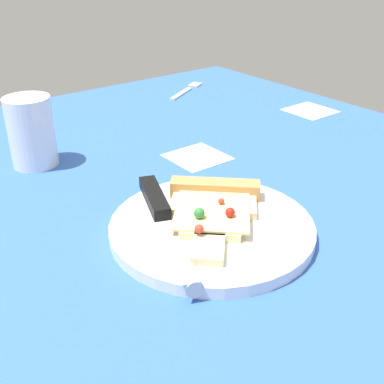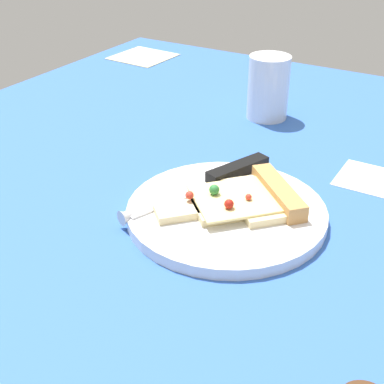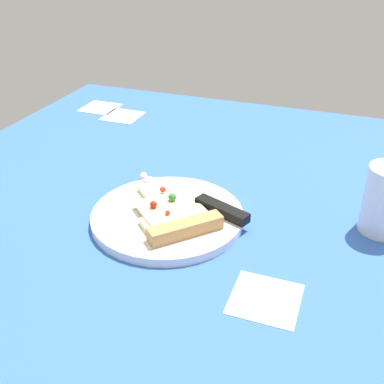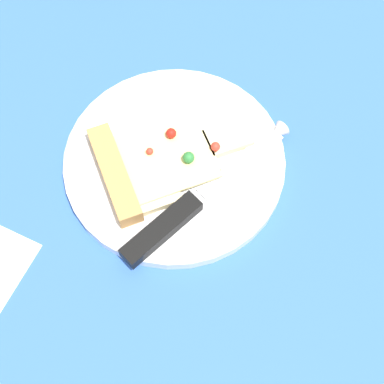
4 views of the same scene
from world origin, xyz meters
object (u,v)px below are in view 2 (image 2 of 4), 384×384
Objects in this scene: plate at (226,212)px; knife at (213,180)px; pizza_slice at (246,199)px; napkin at (143,56)px; drinking_glass at (268,87)px.

plate is 6.34cm from knife.
pizza_slice is (-1.75, -1.87, 1.55)cm from plate.
napkin is (50.50, -52.92, -0.55)cm from plate.
drinking_glass is at bearing -58.93° from knife.
napkin is (46.08, -48.58, -1.91)cm from knife.
plate is 2.27× the size of drinking_glass.
napkin is (52.25, -51.06, -2.10)cm from pizza_slice.
pizza_slice is at bearing 135.66° from napkin.
plate is at bearing 133.66° from napkin.
pizza_slice reaches higher than plate.
pizza_slice is 6.65cm from knife.
plate is at bearing 90.15° from pizza_slice.
knife reaches higher than napkin.
knife reaches higher than plate.
plate is 2.99cm from pizza_slice.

